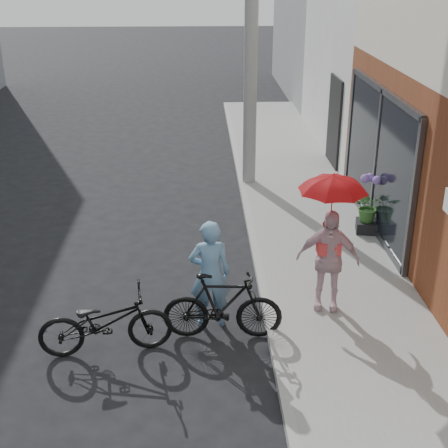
{
  "coord_description": "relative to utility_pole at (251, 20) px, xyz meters",
  "views": [
    {
      "loc": [
        0.01,
        -6.92,
        4.67
      ],
      "look_at": [
        0.36,
        1.36,
        1.1
      ],
      "focal_mm": 50.0,
      "sensor_mm": 36.0,
      "label": 1
    }
  ],
  "objects": [
    {
      "name": "sidewalk",
      "position": [
        1.0,
        -4.0,
        -3.44
      ],
      "size": [
        2.2,
        24.0,
        0.12
      ],
      "primitive_type": "cube",
      "color": "gray",
      "rests_on": "ground"
    },
    {
      "name": "parasol",
      "position": [
        0.65,
        -5.37,
        -1.53
      ],
      "size": [
        0.88,
        0.88,
        0.77
      ],
      "primitive_type": "imported",
      "color": "red",
      "rests_on": "kimono_woman"
    },
    {
      "name": "curb",
      "position": [
        -0.16,
        -4.0,
        -3.44
      ],
      "size": [
        0.12,
        24.0,
        0.12
      ],
      "primitive_type": "cube",
      "color": "#9E9E99",
      "rests_on": "ground"
    },
    {
      "name": "bike_left",
      "position": [
        -2.3,
        -6.16,
        -3.06
      ],
      "size": [
        1.74,
        0.8,
        0.88
      ],
      "primitive_type": "imported",
      "rotation": [
        0.0,
        0.0,
        1.71
      ],
      "color": "black",
      "rests_on": "ground"
    },
    {
      "name": "kimono_woman",
      "position": [
        0.65,
        -5.37,
        -2.65
      ],
      "size": [
        0.91,
        0.53,
        1.46
      ],
      "primitive_type": "imported",
      "rotation": [
        0.0,
        0.0,
        -0.21
      ],
      "color": "beige",
      "rests_on": "sidewalk"
    },
    {
      "name": "officer",
      "position": [
        -0.97,
        -5.56,
        -2.73
      ],
      "size": [
        0.58,
        0.4,
        1.54
      ],
      "primitive_type": "imported",
      "rotation": [
        0.0,
        0.0,
        3.2
      ],
      "color": "#6793B8",
      "rests_on": "ground"
    },
    {
      "name": "planter",
      "position": [
        1.9,
        -2.82,
        -3.28
      ],
      "size": [
        0.45,
        0.45,
        0.2
      ],
      "primitive_type": "cube",
      "rotation": [
        0.0,
        0.0,
        -0.18
      ],
      "color": "black",
      "rests_on": "sidewalk"
    },
    {
      "name": "utility_pole",
      "position": [
        0.0,
        0.0,
        0.0
      ],
      "size": [
        0.28,
        0.28,
        7.0
      ],
      "primitive_type": "cylinder",
      "color": "#9E9E99",
      "rests_on": "ground"
    },
    {
      "name": "bike_right",
      "position": [
        -0.81,
        -5.89,
        -3.03
      ],
      "size": [
        1.59,
        0.53,
        0.94
      ],
      "primitive_type": "imported",
      "rotation": [
        0.0,
        0.0,
        1.52
      ],
      "color": "black",
      "rests_on": "ground"
    },
    {
      "name": "ground",
      "position": [
        -1.1,
        -6.0,
        -3.5
      ],
      "size": [
        80.0,
        80.0,
        0.0
      ],
      "primitive_type": "plane",
      "color": "black",
      "rests_on": "ground"
    },
    {
      "name": "potted_plant",
      "position": [
        1.9,
        -2.82,
        -2.9
      ],
      "size": [
        0.5,
        0.44,
        0.56
      ],
      "primitive_type": "imported",
      "color": "#336528",
      "rests_on": "planter"
    }
  ]
}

